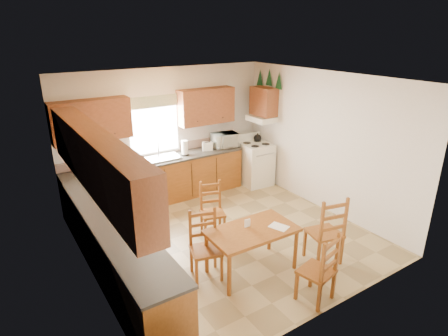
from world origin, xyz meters
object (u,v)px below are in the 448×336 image
chair_near_right (325,229)px  microwave (225,140)px  dining_table (251,250)px  chair_far_right (213,210)px  chair_far_left (206,246)px  chair_near_left (317,267)px  stove (256,164)px

chair_near_right → microwave: bearing=-83.5°
dining_table → chair_far_right: bearing=87.9°
chair_near_right → chair_far_left: 1.84m
chair_near_left → chair_far_left: 1.55m
dining_table → chair_far_left: chair_far_left is taller
chair_near_left → chair_far_left: (-0.96, 1.21, 0.00)m
stove → chair_far_left: chair_far_left is taller
stove → microwave: bearing=156.3°
microwave → dining_table: (-1.48, -2.96, -0.73)m
stove → chair_far_right: bearing=-140.7°
chair_far_right → dining_table: bearing=-75.4°
chair_far_left → chair_far_right: bearing=70.0°
stove → chair_near_left: size_ratio=0.95×
dining_table → chair_near_right: chair_near_right is taller
microwave → chair_near_left: bearing=-98.6°
stove → chair_near_right: (-1.02, -3.03, 0.08)m
stove → chair_far_left: bearing=-134.5°
chair_near_right → dining_table: bearing=-7.1°
stove → dining_table: bearing=-124.3°
stove → microwave: (-0.63, 0.34, 0.60)m
dining_table → chair_near_left: size_ratio=1.29×
chair_near_left → chair_far_right: bearing=-96.1°
chair_near_right → chair_far_left: chair_near_right is taller
dining_table → chair_far_left: bearing=160.9°
stove → chair_far_right: size_ratio=1.01×
stove → chair_far_right: 2.48m
microwave → chair_near_left: 4.14m
dining_table → chair_near_left: (0.32, -0.98, 0.15)m
chair_near_left → chair_far_right: (-0.25, 2.19, -0.03)m
chair_near_left → dining_table: bearing=-84.3°
microwave → chair_far_left: 3.50m
dining_table → chair_near_right: bearing=-18.8°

